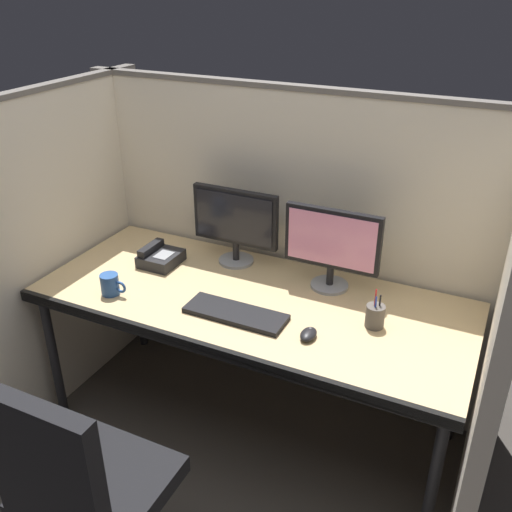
% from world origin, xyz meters
% --- Properties ---
extents(ground_plane, '(8.00, 8.00, 0.00)m').
position_xyz_m(ground_plane, '(0.00, 0.00, 0.00)').
color(ground_plane, '#423D38').
extents(cubicle_partition_rear, '(2.21, 0.06, 1.57)m').
position_xyz_m(cubicle_partition_rear, '(0.00, 0.74, 0.79)').
color(cubicle_partition_rear, beige).
rests_on(cubicle_partition_rear, ground).
extents(cubicle_partition_left, '(0.06, 1.41, 1.57)m').
position_xyz_m(cubicle_partition_left, '(-0.99, 0.20, 0.79)').
color(cubicle_partition_left, beige).
rests_on(cubicle_partition_left, ground).
extents(cubicle_partition_right, '(0.06, 1.41, 1.57)m').
position_xyz_m(cubicle_partition_right, '(0.99, 0.20, 0.79)').
color(cubicle_partition_right, beige).
rests_on(cubicle_partition_right, ground).
extents(desk, '(1.90, 0.80, 0.74)m').
position_xyz_m(desk, '(0.00, 0.29, 0.69)').
color(desk, tan).
rests_on(desk, ground).
extents(monitor_left, '(0.43, 0.17, 0.37)m').
position_xyz_m(monitor_left, '(-0.21, 0.57, 0.96)').
color(monitor_left, gray).
rests_on(monitor_left, desk).
extents(monitor_right, '(0.43, 0.17, 0.37)m').
position_xyz_m(monitor_right, '(0.28, 0.54, 0.96)').
color(monitor_right, gray).
rests_on(monitor_right, desk).
extents(keyboard_main, '(0.43, 0.15, 0.02)m').
position_xyz_m(keyboard_main, '(0.01, 0.14, 0.75)').
color(keyboard_main, black).
rests_on(keyboard_main, desk).
extents(computer_mouse, '(0.06, 0.10, 0.04)m').
position_xyz_m(computer_mouse, '(0.33, 0.12, 0.76)').
color(computer_mouse, black).
rests_on(computer_mouse, desk).
extents(desk_phone, '(0.17, 0.19, 0.09)m').
position_xyz_m(desk_phone, '(-0.54, 0.40, 0.77)').
color(desk_phone, black).
rests_on(desk_phone, desk).
extents(pen_cup, '(0.08, 0.08, 0.17)m').
position_xyz_m(pen_cup, '(0.54, 0.31, 0.79)').
color(pen_cup, '#4C4742').
rests_on(pen_cup, desk).
extents(coffee_mug, '(0.13, 0.08, 0.09)m').
position_xyz_m(coffee_mug, '(-0.57, 0.06, 0.79)').
color(coffee_mug, '#264C8C').
rests_on(coffee_mug, desk).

